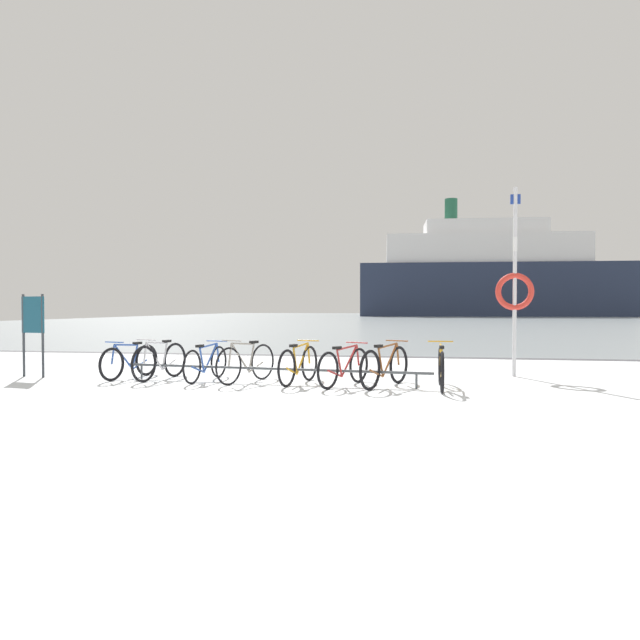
# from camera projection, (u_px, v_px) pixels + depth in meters

# --- Properties ---
(ground) EXTENTS (80.00, 132.00, 0.08)m
(ground) POSITION_uv_depth(u_px,v_px,m) (398.00, 321.00, 59.79)
(ground) COLOR silver
(bike_rack) EXTENTS (6.10, 0.66, 0.31)m
(bike_rack) POSITION_uv_depth(u_px,v_px,m) (270.00, 369.00, 10.70)
(bike_rack) COLOR #4C5156
(bike_rack) RESTS_ON ground
(bicycle_0) EXTENTS (0.56, 1.62, 0.77)m
(bicycle_0) POSITION_uv_depth(u_px,v_px,m) (130.00, 361.00, 11.44)
(bicycle_0) COLOR black
(bicycle_0) RESTS_ON ground
(bicycle_1) EXTENTS (0.53, 1.63, 0.83)m
(bicycle_1) POSITION_uv_depth(u_px,v_px,m) (160.00, 361.00, 11.24)
(bicycle_1) COLOR black
(bicycle_1) RESTS_ON ground
(bicycle_2) EXTENTS (0.46, 1.69, 0.77)m
(bicycle_2) POSITION_uv_depth(u_px,v_px,m) (206.00, 363.00, 11.07)
(bicycle_2) COLOR black
(bicycle_2) RESTS_ON ground
(bicycle_3) EXTENTS (0.73, 1.60, 0.84)m
(bicycle_3) POSITION_uv_depth(u_px,v_px,m) (246.00, 363.00, 10.82)
(bicycle_3) COLOR black
(bicycle_3) RESTS_ON ground
(bicycle_4) EXTENTS (0.55, 1.62, 0.81)m
(bicycle_4) POSITION_uv_depth(u_px,v_px,m) (299.00, 365.00, 10.63)
(bicycle_4) COLOR black
(bicycle_4) RESTS_ON ground
(bicycle_5) EXTENTS (0.78, 1.60, 0.78)m
(bicycle_5) POSITION_uv_depth(u_px,v_px,m) (344.00, 367.00, 10.34)
(bicycle_5) COLOR black
(bicycle_5) RESTS_ON ground
(bicycle_6) EXTENTS (0.81, 1.66, 0.83)m
(bicycle_6) POSITION_uv_depth(u_px,v_px,m) (385.00, 366.00, 10.23)
(bicycle_6) COLOR black
(bicycle_6) RESTS_ON ground
(bicycle_7) EXTENTS (0.46, 1.75, 0.83)m
(bicycle_7) POSITION_uv_depth(u_px,v_px,m) (441.00, 368.00, 9.99)
(bicycle_7) COLOR black
(bicycle_7) RESTS_ON ground
(info_sign) EXTENTS (0.55, 0.12, 1.71)m
(info_sign) POSITION_uv_depth(u_px,v_px,m) (33.00, 322.00, 11.65)
(info_sign) COLOR #33383D
(info_sign) RESTS_ON ground
(rescue_post) EXTENTS (0.78, 0.12, 3.93)m
(rescue_post) POSITION_uv_depth(u_px,v_px,m) (515.00, 287.00, 11.72)
(rescue_post) COLOR silver
(rescue_post) RESTS_ON ground
(ferry_ship) EXTENTS (40.45, 13.26, 18.27)m
(ferry_ship) POSITION_uv_depth(u_px,v_px,m) (488.00, 277.00, 87.76)
(ferry_ship) COLOR #232D47
(ferry_ship) RESTS_ON ground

